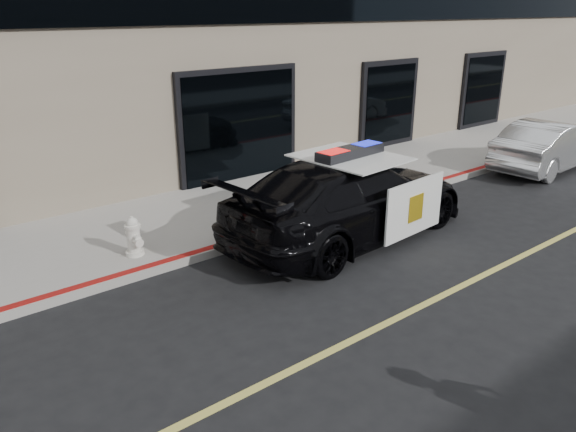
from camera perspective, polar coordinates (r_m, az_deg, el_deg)
ground at (r=10.71m, az=21.76°, el=-4.31°), size 120.00×120.00×0.00m
sidewalk_n at (r=13.74m, az=2.71°, el=2.89°), size 60.00×3.50×0.15m
police_car at (r=10.78m, az=6.20°, el=1.86°), size 3.06×5.81×1.79m
silver_sedan at (r=17.00m, az=25.03°, el=6.53°), size 1.83×4.26×1.36m
fire_hydrant at (r=10.07m, az=-15.40°, el=-2.09°), size 0.32×0.45×0.71m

